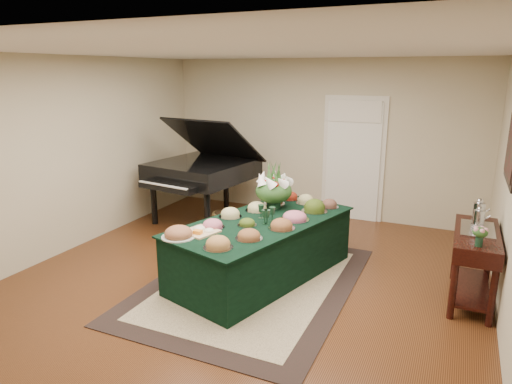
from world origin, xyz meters
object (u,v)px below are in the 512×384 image
at_px(floral_centerpiece, 274,186).
at_px(buffet_table, 262,248).
at_px(mahogany_sideboard, 475,248).
at_px(grand_piano, 202,169).

bearing_deg(floral_centerpiece, buffet_table, -82.33).
relative_size(buffet_table, floral_centerpiece, 5.29).
bearing_deg(mahogany_sideboard, floral_centerpiece, 176.54).
xyz_separation_m(buffet_table, mahogany_sideboard, (2.36, 0.40, 0.25)).
relative_size(buffet_table, grand_piano, 1.40).
bearing_deg(buffet_table, grand_piano, 137.90).
distance_m(buffet_table, mahogany_sideboard, 2.41).
bearing_deg(grand_piano, mahogany_sideboard, -16.58).
bearing_deg(floral_centerpiece, grand_piano, 147.80).
xyz_separation_m(buffet_table, grand_piano, (-1.81, 1.64, 0.52)).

